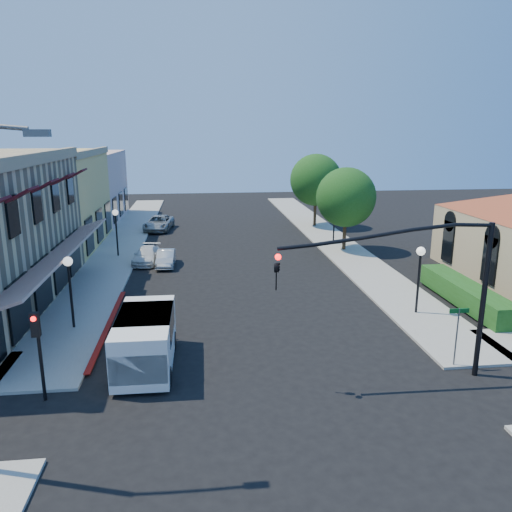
{
  "coord_description": "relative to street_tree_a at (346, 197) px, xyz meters",
  "views": [
    {
      "loc": [
        -2.47,
        -14.99,
        9.24
      ],
      "look_at": [
        0.56,
        10.92,
        2.6
      ],
      "focal_mm": 35.0,
      "sensor_mm": 36.0,
      "label": 1
    }
  ],
  "objects": [
    {
      "name": "sidewalk_left",
      "position": [
        -17.55,
        5.0,
        -4.13
      ],
      "size": [
        3.5,
        50.0,
        0.12
      ],
      "primitive_type": "cube",
      "color": "gray",
      "rests_on": "ground"
    },
    {
      "name": "street_name_sign",
      "position": [
        -1.3,
        -19.8,
        -2.5
      ],
      "size": [
        0.8,
        0.06,
        2.5
      ],
      "color": "#595B5E",
      "rests_on": "ground"
    },
    {
      "name": "white_van",
      "position": [
        -13.5,
        -18.34,
        -2.95
      ],
      "size": [
        2.2,
        4.89,
        2.16
      ],
      "color": "white",
      "rests_on": "ground"
    },
    {
      "name": "lamppost_left_far",
      "position": [
        -17.3,
        0.0,
        -1.46
      ],
      "size": [
        0.44,
        0.44,
        3.57
      ],
      "color": "black",
      "rests_on": "ground"
    },
    {
      "name": "parked_car_b",
      "position": [
        -13.6,
        -3.0,
        -3.64
      ],
      "size": [
        1.25,
        3.39,
        1.11
      ],
      "primitive_type": "imported",
      "rotation": [
        0.0,
        0.0,
        -0.02
      ],
      "color": "#BABDBF",
      "rests_on": "ground"
    },
    {
      "name": "signal_mast_arm",
      "position": [
        -2.94,
        -20.5,
        -0.11
      ],
      "size": [
        8.01,
        0.39,
        6.0
      ],
      "color": "black",
      "rests_on": "ground"
    },
    {
      "name": "parked_car_a",
      "position": [
        -13.63,
        -15.21,
        -3.54
      ],
      "size": [
        1.88,
        3.98,
        1.32
      ],
      "primitive_type": "imported",
      "rotation": [
        0.0,
        0.0,
        0.09
      ],
      "color": "black",
      "rests_on": "ground"
    },
    {
      "name": "parked_car_d",
      "position": [
        -15.0,
        10.0,
        -3.51
      ],
      "size": [
        2.89,
        5.16,
        1.36
      ],
      "primitive_type": "imported",
      "rotation": [
        0.0,
        0.0,
        -0.13
      ],
      "color": "#949799",
      "rests_on": "ground"
    },
    {
      "name": "curb_red_strip",
      "position": [
        -15.7,
        -14.0,
        -4.19
      ],
      "size": [
        0.25,
        10.0,
        0.06
      ],
      "primitive_type": "cube",
      "color": "maroon",
      "rests_on": "ground"
    },
    {
      "name": "street_tree_b",
      "position": [
        0.0,
        10.0,
        0.35
      ],
      "size": [
        4.94,
        4.94,
        7.02
      ],
      "color": "#2F2013",
      "rests_on": "ground"
    },
    {
      "name": "lamppost_right_near",
      "position": [
        -0.3,
        -14.0,
        -1.46
      ],
      "size": [
        0.44,
        0.44,
        3.57
      ],
      "color": "black",
      "rests_on": "ground"
    },
    {
      "name": "hedge",
      "position": [
        2.9,
        -13.0,
        -4.19
      ],
      "size": [
        1.4,
        8.0,
        1.1
      ],
      "primitive_type": "cube",
      "color": "#1B4B15",
      "rests_on": "ground"
    },
    {
      "name": "lamppost_left_near",
      "position": [
        -17.3,
        -14.0,
        -1.46
      ],
      "size": [
        0.44,
        0.44,
        3.57
      ],
      "color": "black",
      "rests_on": "ground"
    },
    {
      "name": "ground",
      "position": [
        -8.8,
        -22.0,
        -4.19
      ],
      "size": [
        120.0,
        120.0,
        0.0
      ],
      "primitive_type": "plane",
      "color": "black",
      "rests_on": "ground"
    },
    {
      "name": "lamppost_right_far",
      "position": [
        -0.3,
        2.0,
        -1.46
      ],
      "size": [
        0.44,
        0.44,
        3.57
      ],
      "color": "black",
      "rests_on": "ground"
    },
    {
      "name": "street_tree_a",
      "position": [
        0.0,
        0.0,
        0.0
      ],
      "size": [
        4.56,
        4.56,
        6.48
      ],
      "color": "#2F2013",
      "rests_on": "ground"
    },
    {
      "name": "sidewalk_right",
      "position": [
        -0.05,
        5.0,
        -4.13
      ],
      "size": [
        3.5,
        50.0,
        0.12
      ],
      "primitive_type": "cube",
      "color": "gray",
      "rests_on": "ground"
    },
    {
      "name": "pink_stucco_building",
      "position": [
        -24.3,
        16.0,
        -0.69
      ],
      "size": [
        10.0,
        12.0,
        7.0
      ],
      "primitive_type": "cube",
      "color": "beige",
      "rests_on": "ground"
    },
    {
      "name": "parked_car_c",
      "position": [
        -15.0,
        -2.0,
        -3.64
      ],
      "size": [
        1.99,
        4.01,
        1.12
      ],
      "primitive_type": "imported",
      "rotation": [
        0.0,
        0.0,
        -0.11
      ],
      "color": "silver",
      "rests_on": "ground"
    },
    {
      "name": "yellow_stucco_building",
      "position": [
        -24.3,
        4.0,
        -0.39
      ],
      "size": [
        10.0,
        12.0,
        7.6
      ],
      "primitive_type": "cube",
      "color": "#EAC569",
      "rests_on": "ground"
    },
    {
      "name": "secondary_signal",
      "position": [
        -16.8,
        -20.59,
        -1.88
      ],
      "size": [
        0.28,
        0.42,
        3.32
      ],
      "color": "black",
      "rests_on": "ground"
    }
  ]
}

